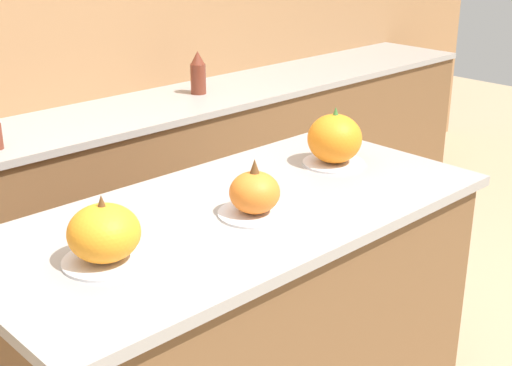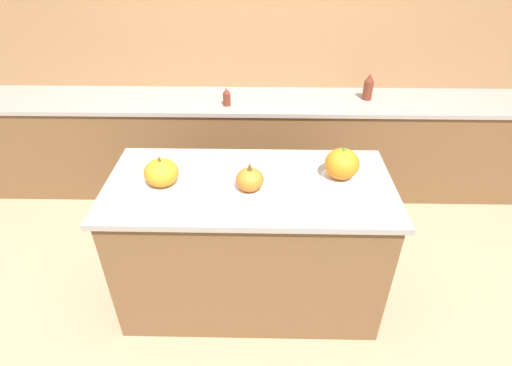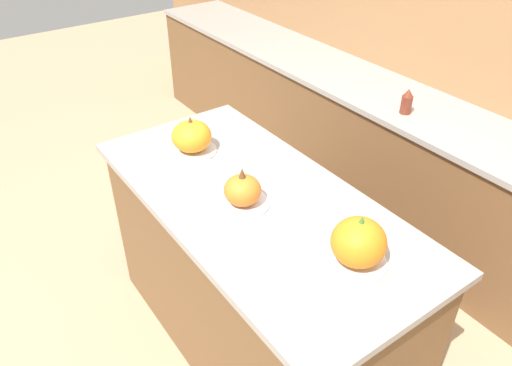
% 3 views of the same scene
% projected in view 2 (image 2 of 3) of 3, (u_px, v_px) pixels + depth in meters
% --- Properties ---
extents(ground_plane, '(12.00, 12.00, 0.00)m').
position_uv_depth(ground_plane, '(251.00, 293.00, 2.87)').
color(ground_plane, tan).
extents(wall_back, '(8.00, 0.06, 2.50)m').
position_uv_depth(wall_back, '(255.00, 49.00, 3.56)').
color(wall_back, '#9E7047').
rests_on(wall_back, ground_plane).
extents(kitchen_island, '(1.69, 0.80, 0.95)m').
position_uv_depth(kitchen_island, '(250.00, 243.00, 2.60)').
color(kitchen_island, brown).
rests_on(kitchen_island, ground_plane).
extents(back_counter, '(6.00, 0.60, 0.91)m').
position_uv_depth(back_counter, '(255.00, 145.00, 3.74)').
color(back_counter, brown).
rests_on(back_counter, ground_plane).
extents(pumpkin_cake_left, '(0.24, 0.24, 0.19)m').
position_uv_depth(pumpkin_cake_left, '(161.00, 173.00, 2.27)').
color(pumpkin_cake_left, silver).
rests_on(pumpkin_cake_left, kitchen_island).
extents(pumpkin_cake_center, '(0.23, 0.23, 0.18)m').
position_uv_depth(pumpkin_cake_center, '(250.00, 181.00, 2.23)').
color(pumpkin_cake_center, silver).
rests_on(pumpkin_cake_center, kitchen_island).
extents(pumpkin_cake_right, '(0.23, 0.23, 0.22)m').
position_uv_depth(pumpkin_cake_right, '(342.00, 165.00, 2.32)').
color(pumpkin_cake_right, silver).
rests_on(pumpkin_cake_right, kitchen_island).
extents(bottle_tall, '(0.08, 0.08, 0.23)m').
position_uv_depth(bottle_tall, '(368.00, 87.00, 3.43)').
color(bottle_tall, maroon).
rests_on(bottle_tall, back_counter).
extents(bottle_short, '(0.07, 0.07, 0.15)m').
position_uv_depth(bottle_short, '(227.00, 97.00, 3.34)').
color(bottle_short, maroon).
rests_on(bottle_short, back_counter).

